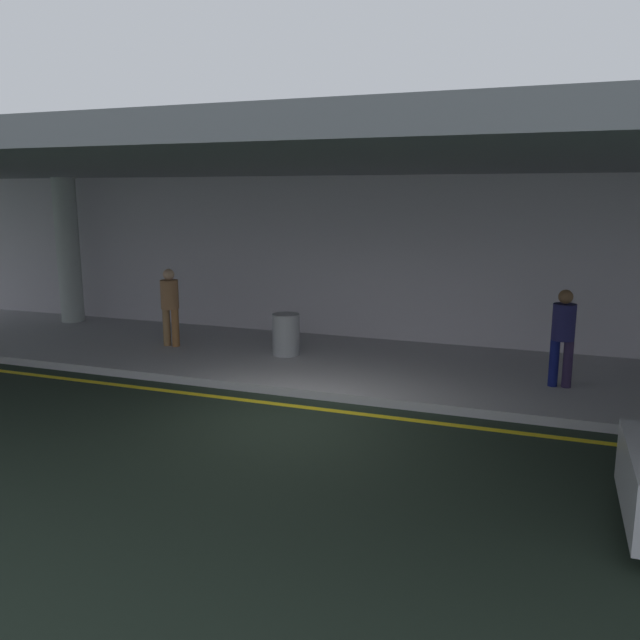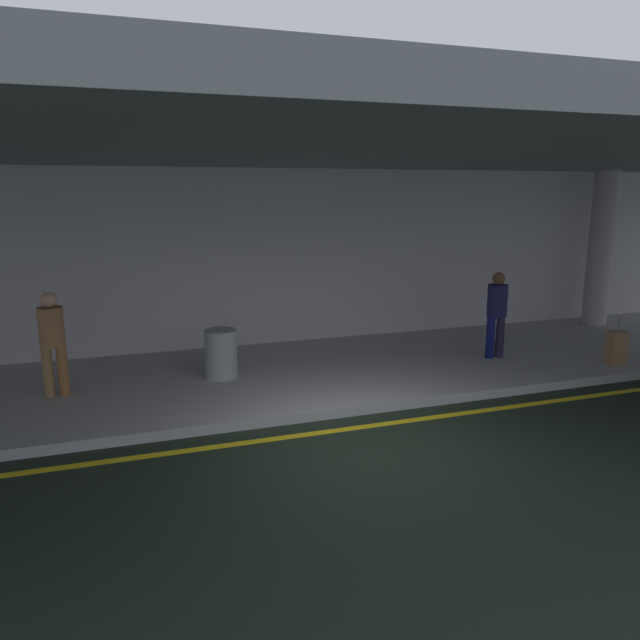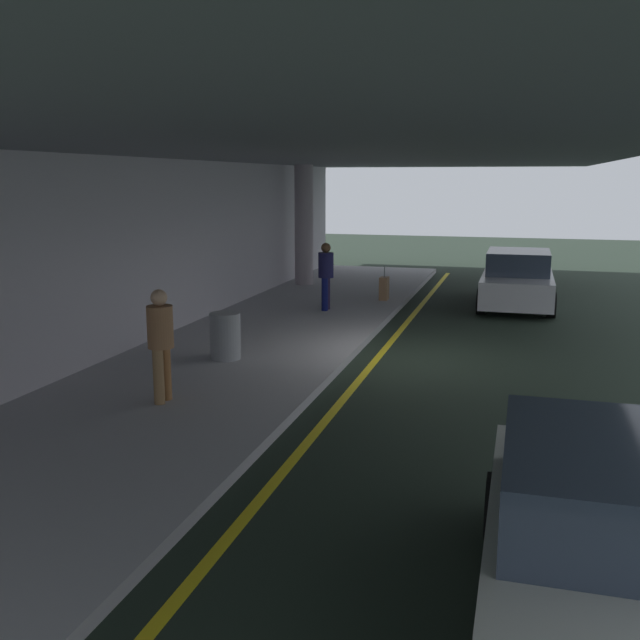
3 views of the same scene
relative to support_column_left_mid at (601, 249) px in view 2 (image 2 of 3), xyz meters
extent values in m
plane|color=black|center=(-8.00, -4.51, -1.97)|extent=(60.00, 60.00, 0.00)
cube|color=#A4A3A8|center=(-8.00, -1.41, -1.90)|extent=(26.00, 4.20, 0.15)
cube|color=yellow|center=(-8.00, -3.94, -1.97)|extent=(26.00, 0.14, 0.01)
cylinder|color=#AC9EA6|center=(0.00, 0.00, 0.00)|extent=(0.57, 0.57, 3.65)
cube|color=slate|center=(-8.00, -1.91, 1.97)|extent=(28.00, 13.20, 0.30)
cube|color=#B7B1BA|center=(-8.00, 0.84, -0.07)|extent=(26.00, 0.30, 3.80)
cylinder|color=olive|center=(-12.17, -1.51, -1.42)|extent=(0.16, 0.16, 0.82)
cylinder|color=#935E32|center=(-11.95, -1.51, -1.42)|extent=(0.16, 0.16, 0.82)
cylinder|color=#91633F|center=(-12.06, -1.51, -0.69)|extent=(0.38, 0.38, 0.62)
sphere|color=tan|center=(-12.06, -1.51, -0.26)|extent=(0.24, 0.24, 0.24)
cylinder|color=#0B1251|center=(-4.25, -1.84, -1.42)|extent=(0.16, 0.16, 0.82)
cylinder|color=#241A37|center=(-4.03, -1.84, -1.42)|extent=(0.16, 0.16, 0.82)
cylinder|color=#191844|center=(-4.14, -1.84, -0.69)|extent=(0.38, 0.38, 0.62)
sphere|color=brown|center=(-4.14, -1.84, -0.26)|extent=(0.24, 0.24, 0.24)
cube|color=#986D4B|center=(-2.24, -2.96, -1.51)|extent=(0.36, 0.22, 0.62)
cylinder|color=slate|center=(-2.24, -2.96, -1.06)|extent=(0.02, 0.02, 0.28)
cylinder|color=gray|center=(-9.42, -1.38, -1.40)|extent=(0.56, 0.56, 0.85)
camera|label=1|loc=(-4.40, -13.17, 1.43)|focal=36.00mm
camera|label=2|loc=(-11.03, -11.46, 1.39)|focal=33.66mm
camera|label=3|loc=(-21.23, -6.53, 1.43)|focal=40.30mm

